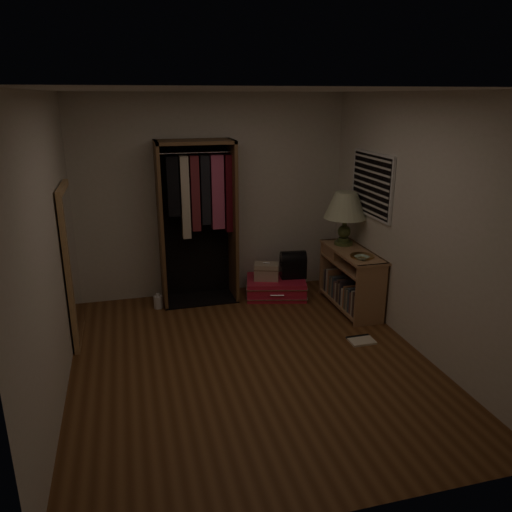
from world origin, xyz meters
name	(u,v)px	position (x,y,z in m)	size (l,w,h in m)	color
ground	(251,362)	(0.00, 0.00, 0.00)	(4.00, 4.00, 0.00)	brown
room_walls	(258,215)	(0.08, 0.04, 1.50)	(3.52, 4.02, 2.60)	beige
console_bookshelf	(349,277)	(1.53, 1.05, 0.39)	(0.42, 1.12, 0.75)	#A5754F
open_wardrobe	(200,208)	(-0.21, 1.77, 1.21)	(0.99, 0.50, 2.05)	brown
floor_mirror	(72,265)	(-1.70, 1.00, 0.85)	(0.06, 0.80, 1.70)	tan
pink_suitcase	(276,287)	(0.75, 1.60, 0.12)	(0.91, 0.75, 0.24)	red
train_case	(266,271)	(0.62, 1.62, 0.35)	(0.38, 0.31, 0.23)	tan
black_bag	(293,264)	(0.99, 1.62, 0.43)	(0.36, 0.25, 0.36)	black
table_lamp	(346,206)	(1.54, 1.28, 1.24)	(0.65, 0.65, 0.67)	#3E4D25
brass_tray	(362,256)	(1.54, 0.76, 0.76)	(0.28, 0.28, 0.02)	#A1773E
ceramic_bowl	(362,258)	(1.49, 0.66, 0.77)	(0.16, 0.16, 0.04)	#A4C5A7
white_jug	(158,302)	(-0.80, 1.60, 0.08)	(0.14, 0.14, 0.20)	silver
floor_book	(361,340)	(1.27, 0.13, 0.01)	(0.27, 0.22, 0.03)	#EDE2C7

